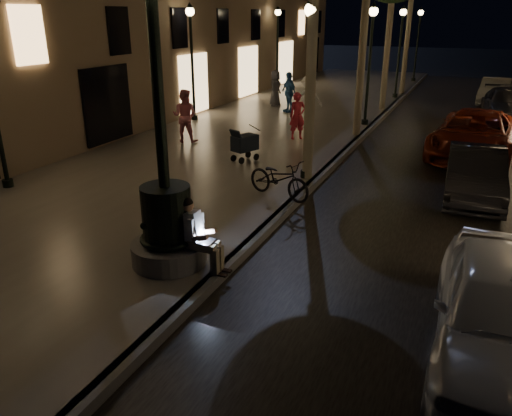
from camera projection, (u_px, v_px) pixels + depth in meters
The scene contains 24 objects.
ground at pixel (366, 134), 20.20m from camera, with size 120.00×120.00×0.00m, color black.
cobble_lane at pixel (445, 141), 19.08m from camera, with size 6.00×45.00×0.02m, color black.
promenade at pixel (275, 124), 21.65m from camera, with size 8.00×45.00×0.20m, color #635E57.
curb_strip at pixel (366, 132), 20.16m from camera, with size 0.25×45.00×0.20m, color #59595B.
fountain_lamppost at pixel (166, 212), 9.02m from camera, with size 1.40×1.40×5.21m.
seated_man_laptop at pixel (197, 232), 8.90m from camera, with size 0.98×0.33×1.35m.
lamp_curb_a at pixel (309, 67), 13.15m from camera, with size 0.36×0.36×4.81m.
lamp_curb_b at pixel (371, 49), 19.99m from camera, with size 0.36×0.36×4.81m.
lamp_curb_c at pixel (401, 40), 26.82m from camera, with size 0.36×0.36×4.81m.
lamp_curb_d at pixel (418, 35), 33.66m from camera, with size 0.36×0.36×4.81m.
lamp_left_b at pixel (191, 48), 20.92m from camera, with size 0.36×0.36×4.81m.
lamp_left_c at pixel (278, 38), 29.46m from camera, with size 0.36×0.36×4.81m.
stroller at pixel (245, 143), 15.63m from camera, with size 0.75×1.12×1.15m.
car_front at pixel (503, 312), 6.81m from camera, with size 1.78×4.42×1.51m, color #B1B4B9.
car_second at pixel (475, 174), 13.01m from camera, with size 1.40×4.01×1.32m, color black.
car_third at pixel (475, 135), 16.78m from camera, with size 2.52×5.47×1.52m, color maroon.
car_rear at pixel (506, 104), 22.93m from camera, with size 1.89×4.66×1.35m, color #2F2F34.
car_fifth at pixel (495, 91), 26.92m from camera, with size 1.43×4.10×1.35m, color #9F9E9A.
pedestrian_red at pixel (298, 116), 18.34m from camera, with size 0.62×0.41×1.71m, color red.
pedestrian_pink at pixel (185, 116), 17.89m from camera, with size 0.92×0.71×1.88m, color #DD7586.
pedestrian_white at pixel (308, 99), 21.34m from camera, with size 1.25×0.72×1.93m, color white.
pedestrian_blue at pixel (289, 92), 23.43m from camera, with size 1.09×0.45×1.86m, color #285895.
pedestrian_dark at pixel (275, 88), 25.09m from camera, with size 0.86×0.56×1.75m, color #39373D.
bicycle at pixel (279, 178), 12.53m from camera, with size 0.66×1.88×0.99m, color black.
Camera 1 is at (3.83, -5.04, 4.55)m, focal length 35.00 mm.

